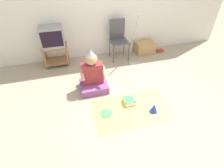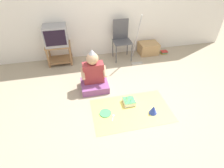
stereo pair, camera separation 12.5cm
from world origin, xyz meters
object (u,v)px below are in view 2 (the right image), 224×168
object	(u,v)px
book_pile	(164,52)
paper_plate	(105,113)
party_hat_blue	(153,110)
birthday_cake	(129,101)
cardboard_box_stack	(148,48)
dust_mop	(137,49)
tv	(56,35)
folding_chair	(121,37)
person_seated	(94,76)

from	to	relation	value
book_pile	paper_plate	bearing A→B (deg)	-137.27
party_hat_blue	birthday_cake	bearing A→B (deg)	136.33
cardboard_box_stack	dust_mop	world-z (taller)	dust_mop
cardboard_box_stack	birthday_cake	world-z (taller)	cardboard_box_stack
book_pile	birthday_cake	xyz separation A→B (m)	(-1.50, -1.67, 0.01)
dust_mop	tv	bearing A→B (deg)	168.34
tv	cardboard_box_stack	world-z (taller)	tv
party_hat_blue	cardboard_box_stack	bearing A→B (deg)	70.55
book_pile	tv	bearing A→B (deg)	177.56
tv	cardboard_box_stack	xyz separation A→B (m)	(2.31, -0.01, -0.56)
folding_chair	person_seated	bearing A→B (deg)	-127.38
book_pile	person_seated	bearing A→B (deg)	-152.76
tv	paper_plate	world-z (taller)	tv
dust_mop	party_hat_blue	bearing A→B (deg)	-98.91
folding_chair	dust_mop	size ratio (longest dim) A/B	0.81
birthday_cake	dust_mop	bearing A→B (deg)	66.66
party_hat_blue	person_seated	bearing A→B (deg)	133.71
dust_mop	birthday_cake	bearing A→B (deg)	-113.34
tv	party_hat_blue	xyz separation A→B (m)	(1.57, -2.10, -0.62)
dust_mop	paper_plate	bearing A→B (deg)	-124.70
book_pile	paper_plate	world-z (taller)	book_pile
person_seated	party_hat_blue	xyz separation A→B (m)	(0.89, -0.93, -0.20)
folding_chair	person_seated	world-z (taller)	folding_chair
paper_plate	person_seated	bearing A→B (deg)	95.98
tv	cardboard_box_stack	size ratio (longest dim) A/B	1.03
book_pile	person_seated	distance (m)	2.32
book_pile	folding_chair	bearing A→B (deg)	176.95
cardboard_box_stack	folding_chair	bearing A→B (deg)	-176.96
cardboard_box_stack	party_hat_blue	bearing A→B (deg)	-109.45
folding_chair	tv	bearing A→B (deg)	178.03
cardboard_box_stack	book_pile	world-z (taller)	cardboard_box_stack
dust_mop	paper_plate	world-z (taller)	dust_mop
paper_plate	birthday_cake	bearing A→B (deg)	18.16
dust_mop	birthday_cake	world-z (taller)	dust_mop
dust_mop	book_pile	xyz separation A→B (m)	(0.89, 0.26, -0.31)
cardboard_box_stack	dust_mop	xyz separation A→B (m)	(-0.47, -0.37, 0.19)
book_pile	birthday_cake	world-z (taller)	birthday_cake
book_pile	person_seated	size ratio (longest dim) A/B	0.21
book_pile	paper_plate	xyz separation A→B (m)	(-1.97, -1.82, -0.02)
tv	book_pile	bearing A→B (deg)	-2.44
person_seated	birthday_cake	distance (m)	0.86
book_pile	party_hat_blue	size ratio (longest dim) A/B	1.10
tv	birthday_cake	bearing A→B (deg)	-55.28
dust_mop	birthday_cake	distance (m)	1.55
dust_mop	paper_plate	distance (m)	1.92
tv	person_seated	xyz separation A→B (m)	(0.68, -1.17, -0.43)
dust_mop	person_seated	xyz separation A→B (m)	(-1.16, -0.79, -0.06)
cardboard_box_stack	paper_plate	size ratio (longest dim) A/B	2.40
person_seated	book_pile	bearing A→B (deg)	27.24
folding_chair	person_seated	xyz separation A→B (m)	(-0.86, -1.12, -0.27)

